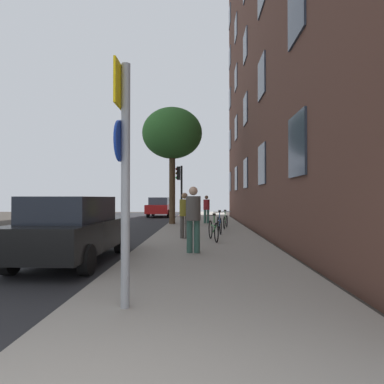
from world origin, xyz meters
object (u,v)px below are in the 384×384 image
at_px(traffic_light, 180,184).
at_px(bicycle_0, 213,230).
at_px(pedestrian_0, 193,215).
at_px(pedestrian_1, 185,212).
at_px(tree_near, 172,134).
at_px(car_0, 73,229).
at_px(bicycle_2, 226,221).
at_px(bicycle_1, 219,224).
at_px(pedestrian_2, 207,207).
at_px(car_1, 160,207).
at_px(sign_post, 124,163).

relative_size(traffic_light, bicycle_0, 1.98).
xyz_separation_m(bicycle_0, pedestrian_0, (-0.64, -2.59, 0.65)).
bearing_deg(pedestrian_1, tree_near, 98.77).
xyz_separation_m(tree_near, pedestrian_0, (1.44, -10.03, -4.12)).
bearing_deg(car_0, pedestrian_1, 58.22).
bearing_deg(traffic_light, bicycle_2, -56.52).
bearing_deg(bicycle_1, bicycle_0, -98.08).
relative_size(pedestrian_2, car_0, 0.37).
height_order(traffic_light, pedestrian_1, traffic_light).
relative_size(bicycle_2, car_1, 0.38).
distance_m(tree_near, bicycle_0, 9.08).
xyz_separation_m(pedestrian_0, car_1, (-3.21, 19.01, -0.30)).
xyz_separation_m(tree_near, car_0, (-1.49, -10.90, -4.42)).
bearing_deg(pedestrian_2, bicycle_1, -85.42).
distance_m(pedestrian_1, car_0, 4.83).
distance_m(tree_near, pedestrian_2, 4.68).
bearing_deg(car_1, traffic_light, -75.05).
distance_m(bicycle_2, pedestrian_0, 7.42).
bearing_deg(sign_post, bicycle_2, 79.24).
bearing_deg(bicycle_2, pedestrian_1, -114.02).
bearing_deg(bicycle_0, traffic_light, 101.47).
distance_m(sign_post, traffic_light, 15.51).
bearing_deg(tree_near, car_0, -97.81).
bearing_deg(bicycle_2, sign_post, -100.76).
height_order(traffic_light, bicycle_0, traffic_light).
xyz_separation_m(pedestrian_2, car_0, (-3.47, -11.35, -0.20)).
distance_m(bicycle_0, pedestrian_0, 2.74).
bearing_deg(pedestrian_0, pedestrian_1, 96.97).
bearing_deg(car_0, bicycle_1, 56.13).
bearing_deg(bicycle_1, car_0, -123.87).
relative_size(sign_post, pedestrian_1, 1.99).
bearing_deg(car_1, bicycle_0, -76.82).
bearing_deg(tree_near, sign_post, -87.62).
relative_size(tree_near, bicycle_2, 4.00).
bearing_deg(traffic_light, pedestrian_0, -84.45).
bearing_deg(car_1, bicycle_2, -68.59).
bearing_deg(traffic_light, car_0, -98.96).
relative_size(traffic_light, pedestrian_2, 2.11).
distance_m(bicycle_1, car_0, 7.02).
xyz_separation_m(sign_post, car_1, (-2.37, 23.53, -1.23)).
height_order(sign_post, car_1, sign_post).
relative_size(sign_post, bicycle_1, 1.91).
bearing_deg(car_1, pedestrian_2, -66.33).
height_order(bicycle_0, bicycle_1, bicycle_1).
bearing_deg(car_0, car_1, 90.79).
height_order(bicycle_2, pedestrian_1, pedestrian_1).
xyz_separation_m(bicycle_0, pedestrian_2, (-0.11, 7.89, 0.55)).
bearing_deg(car_1, pedestrian_0, -80.42).
relative_size(sign_post, traffic_light, 0.97).
height_order(tree_near, pedestrian_0, tree_near).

